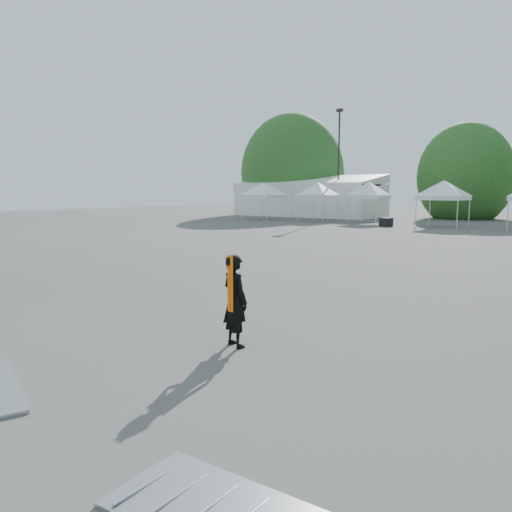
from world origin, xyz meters
The scene contains 11 objects.
ground centered at (0.00, 0.00, 0.00)m, with size 120.00×120.00×0.00m, color #474442.
marquee centered at (-22.00, 35.00, 1.97)m, with size 15.00×6.25×4.23m.
light_pole_west centered at (-18.00, 34.00, 5.77)m, with size 0.60×0.25×10.30m.
tree_far_w centered at (-26.00, 38.00, 4.54)m, with size 4.80×4.80×7.30m.
tree_mid_w centered at (-8.00, 40.00, 3.93)m, with size 4.16×4.16×6.33m.
tent_a centered at (-22.04, 27.45, 3.06)m, with size 4.31×4.31×3.88m.
tent_b centered at (-16.78, 28.26, 3.06)m, with size 3.78×3.78×3.88m.
tent_c centered at (-12.29, 28.74, 3.06)m, with size 3.79×3.79×3.88m.
tent_d centered at (-5.90, 27.41, 3.06)m, with size 4.32×4.32×3.88m.
man centered at (0.39, -2.92, 0.77)m, with size 0.64×0.51×1.53m.
crate_west centered at (-9.33, 25.50, 0.32)m, with size 0.82×0.63×0.63m, color black.
Camera 1 is at (5.59, -9.02, 2.55)m, focal length 35.00 mm.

